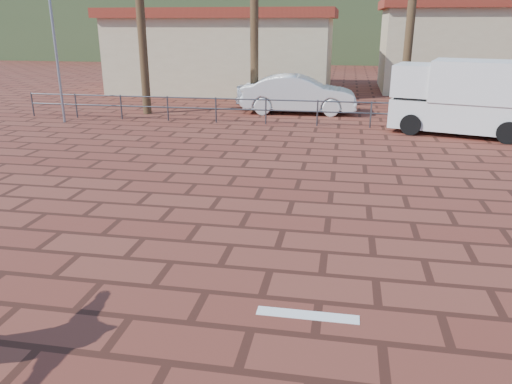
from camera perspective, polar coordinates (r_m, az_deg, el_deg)
ground at (r=8.15m, az=1.62°, el=-8.93°), size 120.00×120.00×0.00m
paint_stripe at (r=7.06m, az=5.90°, el=-13.82°), size 1.40×0.22×0.01m
guardrail at (r=19.42m, az=7.05°, el=9.47°), size 24.06×0.06×1.00m
building_west at (r=30.02m, az=-3.55°, el=15.92°), size 12.60×7.60×4.50m
building_east at (r=31.93m, az=23.61°, el=15.09°), size 10.60×6.60×5.00m
hill_front at (r=57.15m, az=9.60°, el=17.81°), size 70.00×18.00×6.00m
hill_back at (r=67.21m, az=-10.43°, el=18.73°), size 35.00×14.00×8.00m
campervan at (r=19.25m, az=23.05°, el=10.06°), size 5.31×3.31×2.56m
car_silver at (r=23.53m, az=2.92°, el=11.27°), size 4.13×1.66×1.41m
car_white at (r=22.25m, az=4.90°, el=11.08°), size 5.04×1.96×1.63m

